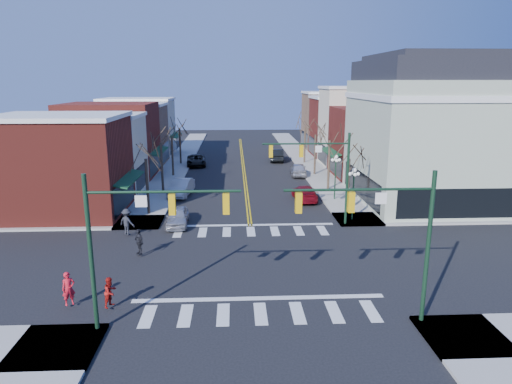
{
  "coord_description": "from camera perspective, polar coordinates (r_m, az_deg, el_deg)",
  "views": [
    {
      "loc": [
        -1.18,
        -26.14,
        10.9
      ],
      "look_at": [
        0.43,
        7.18,
        2.8
      ],
      "focal_mm": 32.0,
      "sensor_mm": 36.0,
      "label": 1
    }
  ],
  "objects": [
    {
      "name": "pedestrian_red_b",
      "position": [
        23.85,
        -17.74,
        -11.81
      ],
      "size": [
        0.84,
        0.92,
        1.52
      ],
      "primitive_type": "imported",
      "rotation": [
        0.0,
        0.0,
        1.11
      ],
      "color": "#AD1612",
      "rests_on": "sidewalk_left"
    },
    {
      "name": "tree_right_b",
      "position": [
        46.89,
        9.08,
        3.27
      ],
      "size": [
        0.24,
        0.24,
        5.18
      ],
      "primitive_type": "cylinder",
      "color": "#382B21",
      "rests_on": "ground"
    },
    {
      "name": "bldg_left_stucco_a",
      "position": [
        48.37,
        -20.01,
        4.32
      ],
      "size": [
        10.0,
        7.0,
        7.5
      ],
      "primitive_type": "cube",
      "color": "beige",
      "rests_on": "ground"
    },
    {
      "name": "car_left_near",
      "position": [
        35.91,
        -9.8,
        -3.06
      ],
      "size": [
        1.81,
        4.17,
        1.4
      ],
      "primitive_type": "imported",
      "rotation": [
        0.0,
        0.0,
        0.04
      ],
      "color": "#B8B7BC",
      "rests_on": "ground"
    },
    {
      "name": "bldg_right_brick_a",
      "position": [
        54.94,
        15.02,
        5.97
      ],
      "size": [
        10.0,
        8.5,
        8.0
      ],
      "primitive_type": "cube",
      "color": "maroon",
      "rests_on": "ground"
    },
    {
      "name": "sidewalk_left",
      "position": [
        48.0,
        -11.77,
        0.32
      ],
      "size": [
        3.5,
        70.0,
        0.15
      ],
      "primitive_type": "cube",
      "color": "#9E9B93",
      "rests_on": "ground"
    },
    {
      "name": "tree_left_d",
      "position": [
        62.14,
        -9.46,
        5.65
      ],
      "size": [
        0.24,
        0.24,
        4.9
      ],
      "primitive_type": "cylinder",
      "color": "#382B21",
      "rests_on": "ground"
    },
    {
      "name": "traffic_mast_far_right",
      "position": [
        34.77,
        8.45,
        3.24
      ],
      "size": [
        6.6,
        0.28,
        7.2
      ],
      "color": "#14331E",
      "rests_on": "ground"
    },
    {
      "name": "pedestrian_dark_b",
      "position": [
        34.07,
        -15.82,
        -3.59
      ],
      "size": [
        1.42,
        1.21,
        1.91
      ],
      "primitive_type": "imported",
      "rotation": [
        0.0,
        0.0,
        2.64
      ],
      "color": "#22232A",
      "rests_on": "sidewalk_left"
    },
    {
      "name": "car_right_near",
      "position": [
        43.06,
        6.09,
        -0.13
      ],
      "size": [
        2.04,
        4.86,
        1.4
      ],
      "primitive_type": "imported",
      "rotation": [
        0.0,
        0.0,
        3.16
      ],
      "color": "maroon",
      "rests_on": "ground"
    },
    {
      "name": "lamppost_corner",
      "position": [
        36.76,
        12.09,
        0.87
      ],
      "size": [
        0.36,
        0.36,
        4.33
      ],
      "color": "#14331E",
      "rests_on": "ground"
    },
    {
      "name": "bldg_right_brick_b",
      "position": [
        69.5,
        11.24,
        7.9
      ],
      "size": [
        10.0,
        8.0,
        8.5
      ],
      "primitive_type": "cube",
      "color": "maroon",
      "rests_on": "ground"
    },
    {
      "name": "bldg_left_brick_b",
      "position": [
        55.92,
        -17.69,
        6.18
      ],
      "size": [
        10.0,
        9.0,
        8.5
      ],
      "primitive_type": "cube",
      "color": "maroon",
      "rests_on": "ground"
    },
    {
      "name": "traffic_mast_near_right",
      "position": [
        20.85,
        16.24,
        -4.19
      ],
      "size": [
        6.6,
        0.28,
        7.2
      ],
      "color": "#14331E",
      "rests_on": "ground"
    },
    {
      "name": "pedestrian_red_a",
      "position": [
        24.67,
        -22.39,
        -11.11
      ],
      "size": [
        0.74,
        0.67,
        1.7
      ],
      "primitive_type": "imported",
      "rotation": [
        0.0,
        0.0,
        0.56
      ],
      "color": "red",
      "rests_on": "sidewalk_left"
    },
    {
      "name": "victorian_corner",
      "position": [
        44.53,
        20.82,
        7.3
      ],
      "size": [
        12.25,
        14.25,
        13.3
      ],
      "color": "#AAB69D",
      "rests_on": "ground"
    },
    {
      "name": "bldg_left_tan",
      "position": [
        63.91,
        -15.81,
        6.85
      ],
      "size": [
        10.0,
        7.5,
        7.8
      ],
      "primitive_type": "cube",
      "color": "#966F53",
      "rests_on": "ground"
    },
    {
      "name": "car_left_far",
      "position": [
        61.07,
        -7.48,
        3.95
      ],
      "size": [
        2.85,
        5.43,
        1.46
      ],
      "primitive_type": "imported",
      "rotation": [
        0.0,
        0.0,
        0.08
      ],
      "color": "black",
      "rests_on": "ground"
    },
    {
      "name": "pedestrian_dark_a",
      "position": [
        30.06,
        -14.43,
        -6.04
      ],
      "size": [
        0.94,
        1.03,
        1.69
      ],
      "primitive_type": "imported",
      "rotation": [
        0.0,
        0.0,
        -0.9
      ],
      "color": "black",
      "rests_on": "sidewalk_left"
    },
    {
      "name": "car_left_mid",
      "position": [
        45.18,
        -9.33,
        0.55
      ],
      "size": [
        2.33,
        5.05,
        1.6
      ],
      "primitive_type": "imported",
      "rotation": [
        0.0,
        0.0,
        -0.13
      ],
      "color": "beige",
      "rests_on": "ground"
    },
    {
      "name": "car_right_far",
      "position": [
        64.28,
        2.62,
        4.64
      ],
      "size": [
        2.19,
        5.29,
        1.7
      ],
      "primitive_type": "imported",
      "rotation": [
        0.0,
        0.0,
        3.07
      ],
      "color": "black",
      "rests_on": "ground"
    },
    {
      "name": "traffic_mast_near_left",
      "position": [
        20.22,
        -15.14,
        -4.68
      ],
      "size": [
        6.6,
        0.28,
        7.2
      ],
      "color": "#14331E",
      "rests_on": "ground"
    },
    {
      "name": "lamppost_midblock",
      "position": [
        42.94,
        9.92,
        2.79
      ],
      "size": [
        0.36,
        0.36,
        4.33
      ],
      "color": "#14331E",
      "rests_on": "ground"
    },
    {
      "name": "tree_left_a",
      "position": [
        38.78,
        -13.42,
        0.58
      ],
      "size": [
        0.24,
        0.24,
        4.76
      ],
      "primitive_type": "cylinder",
      "color": "#382B21",
      "rests_on": "ground"
    },
    {
      "name": "bldg_right_stucco",
      "position": [
        62.21,
        12.92,
        7.87
      ],
      "size": [
        10.0,
        7.0,
        10.0
      ],
      "primitive_type": "cube",
      "color": "beige",
      "rests_on": "ground"
    },
    {
      "name": "tree_right_a",
      "position": [
        39.31,
        11.41,
        0.75
      ],
      "size": [
        0.24,
        0.24,
        4.62
      ],
      "primitive_type": "cylinder",
      "color": "#382B21",
      "rests_on": "ground"
    },
    {
      "name": "car_right_mid",
      "position": [
        54.3,
        5.32,
        2.83
      ],
      "size": [
        2.09,
        4.6,
        1.53
      ],
      "primitive_type": "imported",
      "rotation": [
        0.0,
        0.0,
        3.08
      ],
      "color": "silver",
      "rests_on": "ground"
    },
    {
      "name": "ground",
      "position": [
        28.35,
        -0.17,
        -8.96
      ],
      "size": [
        160.0,
        160.0,
        0.0
      ],
      "primitive_type": "plane",
      "color": "black",
      "rests_on": "ground"
    },
    {
      "name": "bldg_left_stucco_b",
      "position": [
        71.42,
        -14.45,
        7.76
      ],
      "size": [
        10.0,
        8.0,
        8.2
      ],
      "primitive_type": "cube",
      "color": "beige",
      "rests_on": "ground"
    },
    {
      "name": "tree_right_c",
      "position": [
        54.66,
        7.39,
        4.61
      ],
      "size": [
        0.24,
        0.24,
        4.83
      ],
      "primitive_type": "cylinder",
      "color": "#382B21",
      "rests_on": "ground"
    },
    {
      "name": "tree_right_d",
      "position": [
        62.46,
        6.12,
        5.83
      ],
      "size": [
        0.24,
        0.24,
        4.97
      ],
      "primitive_type": "cylinder",
      "color": "#382B21",
      "rests_on": "ground"
    },
    {
      "name": "bldg_right_tan",
      "position": [
        77.24,
        9.83,
        8.7
      ],
      "size": [
        10.0,
        8.0,
        9.0
      ],
      "primitive_type": "cube",
      "color": "#966F53",
      "rests_on": "ground"
    },
    {
      "name": "sidewalk_right",
      "position": [
        48.43,
        9.14,
        0.56
      ],
      "size": [
        3.5,
        70.0,
        0.15
      ],
      "primitive_type": "cube",
      "color": "#9E9B93",
      "rests_on": "ground"
    },
    {
      "name": "tree_left_c",
      "position": [
        54.32,
        -10.4,
        4.29
      ],
      "size": [
        0.24,
        0.24,
        4.55
      ],
      "primitive_type": "cylinder",
      "color": "#382B21",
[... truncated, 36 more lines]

